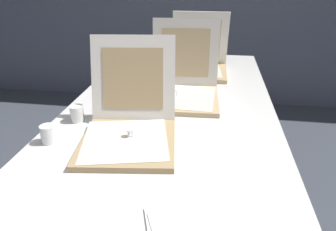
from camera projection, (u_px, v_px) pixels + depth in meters
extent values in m
cube|color=silver|center=(169.00, 115.00, 1.41)|extent=(0.97, 2.12, 0.03)
cylinder|color=#38383D|center=(136.00, 100.00, 2.51)|extent=(0.04, 0.04, 0.72)
cylinder|color=#38383D|center=(239.00, 107.00, 2.39)|extent=(0.04, 0.04, 0.72)
cube|color=tan|center=(128.00, 143.00, 1.13)|extent=(0.39, 0.39, 0.02)
cube|color=silver|center=(125.00, 140.00, 1.13)|extent=(0.37, 0.37, 0.00)
cube|color=silver|center=(133.00, 78.00, 1.26)|extent=(0.36, 0.15, 0.33)
cube|color=tan|center=(133.00, 79.00, 1.25)|extent=(0.26, 0.11, 0.24)
cylinder|color=white|center=(130.00, 130.00, 1.14)|extent=(0.03, 0.03, 0.00)
cylinder|color=white|center=(132.00, 133.00, 1.14)|extent=(0.01, 0.01, 0.03)
cylinder|color=white|center=(129.00, 132.00, 1.15)|extent=(0.01, 0.01, 0.03)
cylinder|color=white|center=(128.00, 134.00, 1.14)|extent=(0.01, 0.01, 0.03)
cube|color=tan|center=(183.00, 99.00, 1.50)|extent=(0.36, 0.36, 0.02)
cube|color=silver|center=(182.00, 96.00, 1.51)|extent=(0.32, 0.32, 0.00)
cube|color=silver|center=(185.00, 53.00, 1.60)|extent=(0.35, 0.07, 0.34)
cube|color=tan|center=(185.00, 53.00, 1.60)|extent=(0.25, 0.05, 0.25)
cylinder|color=white|center=(175.00, 90.00, 1.50)|extent=(0.03, 0.03, 0.00)
cylinder|color=white|center=(177.00, 93.00, 1.51)|extent=(0.00, 0.00, 0.03)
cylinder|color=white|center=(174.00, 92.00, 1.51)|extent=(0.01, 0.00, 0.03)
cylinder|color=white|center=(174.00, 94.00, 1.50)|extent=(0.00, 0.00, 0.03)
cube|color=tan|center=(198.00, 72.00, 1.90)|extent=(0.35, 0.35, 0.02)
cube|color=silver|center=(197.00, 70.00, 1.89)|extent=(0.32, 0.32, 0.00)
cube|color=silver|center=(200.00, 38.00, 1.94)|extent=(0.35, 0.09, 0.34)
cube|color=tan|center=(200.00, 38.00, 1.93)|extent=(0.25, 0.06, 0.24)
cylinder|color=white|center=(195.00, 66.00, 1.86)|extent=(0.03, 0.03, 0.00)
cylinder|color=white|center=(197.00, 69.00, 1.87)|extent=(0.01, 0.00, 0.03)
cylinder|color=white|center=(195.00, 68.00, 1.88)|extent=(0.01, 0.00, 0.03)
cylinder|color=white|center=(194.00, 69.00, 1.86)|extent=(0.01, 0.00, 0.03)
cylinder|color=white|center=(119.00, 95.00, 1.50)|extent=(0.06, 0.06, 0.07)
cylinder|color=white|center=(77.00, 114.00, 1.30)|extent=(0.06, 0.06, 0.07)
cylinder|color=white|center=(48.00, 134.00, 1.14)|extent=(0.06, 0.06, 0.07)
cylinder|color=white|center=(147.00, 78.00, 1.72)|extent=(0.06, 0.06, 0.07)
cube|color=white|center=(181.00, 222.00, 0.79)|extent=(0.15, 0.15, 0.00)
cube|color=white|center=(172.00, 223.00, 0.79)|extent=(0.17, 0.17, 0.00)
cube|color=white|center=(174.00, 226.00, 0.78)|extent=(0.15, 0.15, 0.00)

